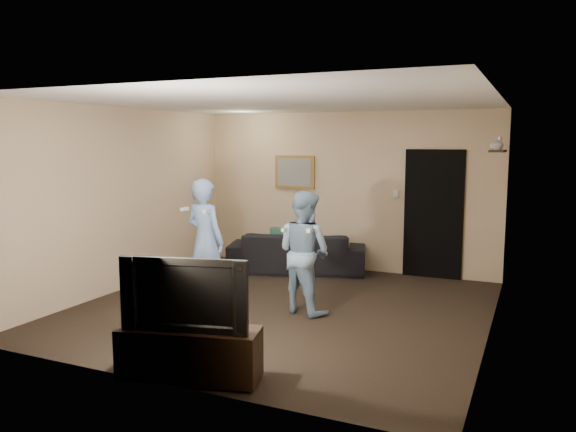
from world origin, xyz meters
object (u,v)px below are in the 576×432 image
at_px(wii_player_left, 205,241).
at_px(wii_player_right, 304,252).
at_px(sofa, 297,252).
at_px(tv_console, 190,353).
at_px(television, 188,292).

height_order(wii_player_left, wii_player_right, wii_player_left).
height_order(sofa, tv_console, sofa).
bearing_deg(wii_player_left, sofa, 79.86).
bearing_deg(tv_console, wii_player_left, 105.19).
distance_m(tv_console, television, 0.55).
distance_m(television, wii_player_left, 2.46).
bearing_deg(wii_player_right, tv_console, -93.74).
bearing_deg(wii_player_right, sofa, 115.31).
relative_size(television, wii_player_left, 0.69).
bearing_deg(tv_console, sofa, 86.78).
xyz_separation_m(sofa, television, (0.80, -4.32, 0.48)).
distance_m(sofa, wii_player_right, 2.27).
bearing_deg(wii_player_left, television, -61.04).
height_order(tv_console, wii_player_right, wii_player_right).
height_order(sofa, television, television).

